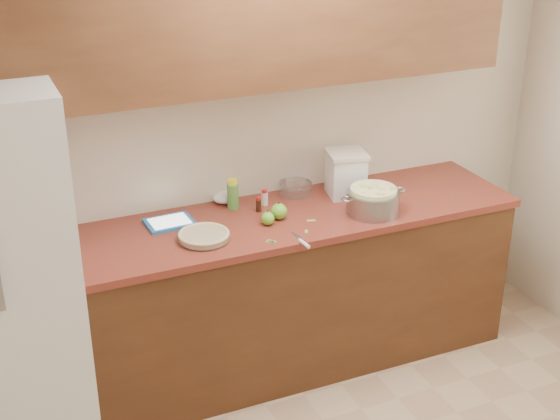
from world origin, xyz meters
name	(u,v)px	position (x,y,z in m)	size (l,w,h in m)	color
room_shell	(445,281)	(0.00, 0.00, 1.30)	(3.60, 3.60, 3.60)	tan
counter_run	(279,291)	(0.00, 1.48, 0.46)	(2.64, 0.68, 0.92)	#512C16
upper_cabinets	(266,14)	(0.00, 1.63, 1.95)	(2.60, 0.34, 0.70)	brown
pie	(204,236)	(-0.45, 1.36, 0.94)	(0.27, 0.27, 0.04)	silver
colander	(373,201)	(0.48, 1.32, 0.99)	(0.38, 0.28, 0.14)	gray
flour_canister	(346,173)	(0.46, 1.59, 1.05)	(0.24, 0.24, 0.26)	silver
tablet	(170,222)	(-0.56, 1.61, 0.93)	(0.25, 0.20, 0.02)	#2369AA
paring_knife	(303,243)	(-0.02, 1.13, 0.93)	(0.04, 0.19, 0.02)	gray
lemon_bottle	(233,194)	(-0.19, 1.67, 1.00)	(0.06, 0.06, 0.17)	#4C8C38
cinnamon_shaker	(265,198)	(-0.01, 1.64, 0.96)	(0.04, 0.04, 0.09)	beige
vanilla_bottle	(259,205)	(-0.08, 1.58, 0.96)	(0.03, 0.03, 0.08)	black
mixing_bowl	(295,188)	(0.20, 1.71, 0.96)	(0.19, 0.19, 0.07)	silver
paper_towel	(226,198)	(-0.20, 1.76, 0.95)	(0.14, 0.12, 0.06)	white
apple_left	(268,218)	(-0.09, 1.40, 0.96)	(0.07, 0.07, 0.08)	#66AF29
apple_center	(279,211)	(-0.01, 1.44, 0.96)	(0.09, 0.09, 0.10)	#66AF29
peel_a	(306,231)	(0.05, 1.25, 0.92)	(0.04, 0.01, 0.00)	#8FC560
peel_b	(311,220)	(0.13, 1.36, 0.92)	(0.04, 0.02, 0.00)	#8FC560
peel_c	(272,241)	(-0.15, 1.22, 0.92)	(0.05, 0.02, 0.00)	#8FC560
peel_d	(270,242)	(-0.16, 1.22, 0.92)	(0.04, 0.02, 0.00)	#8FC560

